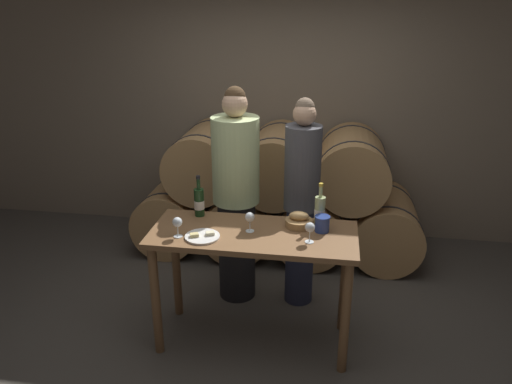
{
  "coord_description": "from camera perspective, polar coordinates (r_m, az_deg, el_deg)",
  "views": [
    {
      "loc": [
        0.5,
        -3.05,
        2.39
      ],
      "look_at": [
        0.0,
        0.12,
        1.14
      ],
      "focal_mm": 35.0,
      "sensor_mm": 36.0,
      "label": 1
    }
  ],
  "objects": [
    {
      "name": "bread_basket",
      "position": [
        3.52,
        4.92,
        -3.29
      ],
      "size": [
        0.19,
        0.19,
        0.11
      ],
      "color": "#A87F4C",
      "rests_on": "tasting_table"
    },
    {
      "name": "cheese_plate",
      "position": [
        3.37,
        -6.15,
        -5.06
      ],
      "size": [
        0.24,
        0.24,
        0.04
      ],
      "color": "white",
      "rests_on": "tasting_table"
    },
    {
      "name": "wine_glass_left",
      "position": [
        3.4,
        -0.71,
        -2.97
      ],
      "size": [
        0.07,
        0.07,
        0.14
      ],
      "color": "white",
      "rests_on": "tasting_table"
    },
    {
      "name": "stone_wall_back",
      "position": [
        5.17,
        3.37,
        12.48
      ],
      "size": [
        10.0,
        0.12,
        3.2
      ],
      "color": "gray",
      "rests_on": "ground_plane"
    },
    {
      "name": "wine_glass_center",
      "position": [
        3.27,
        6.18,
        -4.13
      ],
      "size": [
        0.07,
        0.07,
        0.14
      ],
      "color": "white",
      "rests_on": "tasting_table"
    },
    {
      "name": "person_left",
      "position": [
        4.0,
        -2.28,
        -0.55
      ],
      "size": [
        0.37,
        0.37,
        1.78
      ],
      "color": "#232326",
      "rests_on": "ground_plane"
    },
    {
      "name": "wine_glass_far_left",
      "position": [
        3.37,
        -8.98,
        -3.5
      ],
      "size": [
        0.07,
        0.07,
        0.14
      ],
      "color": "white",
      "rests_on": "tasting_table"
    },
    {
      "name": "barrel_stack",
      "position": [
        4.89,
        2.44,
        -0.47
      ],
      "size": [
        2.76,
        0.9,
        1.25
      ],
      "color": "tan",
      "rests_on": "ground_plane"
    },
    {
      "name": "blue_crock",
      "position": [
        3.45,
        7.57,
        -3.54
      ],
      "size": [
        0.11,
        0.11,
        0.11
      ],
      "color": "navy",
      "rests_on": "tasting_table"
    },
    {
      "name": "person_right",
      "position": [
        3.94,
        5.21,
        -1.18
      ],
      "size": [
        0.28,
        0.28,
        1.71
      ],
      "color": "#2D334C",
      "rests_on": "ground_plane"
    },
    {
      "name": "tasting_table",
      "position": [
        3.5,
        -0.3,
        -6.81
      ],
      "size": [
        1.42,
        0.59,
        0.89
      ],
      "color": "brown",
      "rests_on": "ground_plane"
    },
    {
      "name": "wine_bottle_white",
      "position": [
        3.52,
        7.3,
        -2.15
      ],
      "size": [
        0.08,
        0.08,
        0.32
      ],
      "color": "#ADBC7F",
      "rests_on": "tasting_table"
    },
    {
      "name": "ground_plane",
      "position": [
        3.91,
        -0.28,
        -16.43
      ],
      "size": [
        10.0,
        10.0,
        0.0
      ],
      "primitive_type": "plane",
      "color": "#4C473F"
    },
    {
      "name": "wine_bottle_red",
      "position": [
        3.67,
        -6.51,
        -1.14
      ],
      "size": [
        0.08,
        0.08,
        0.31
      ],
      "color": "#193819",
      "rests_on": "tasting_table"
    }
  ]
}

